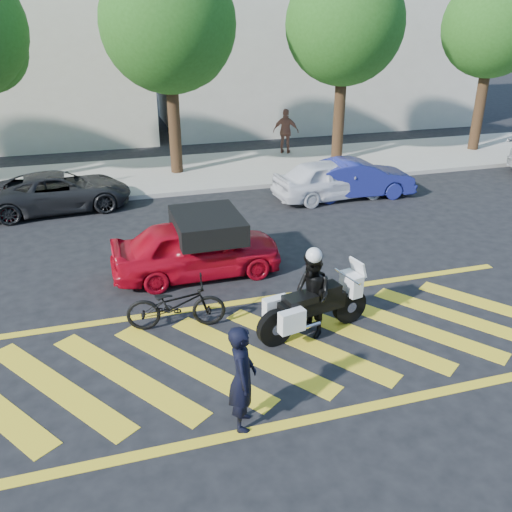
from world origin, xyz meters
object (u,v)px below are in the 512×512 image
object	(u,v)px
parked_right	(357,178)
police_motorcycle	(312,307)
bicycle	(176,304)
officer_moto	(312,295)
parked_mid_right	(331,179)
officer_bike	(242,378)
red_convertible	(197,248)
parked_mid_left	(60,191)

from	to	relation	value
parked_right	police_motorcycle	bearing A→B (deg)	153.09
bicycle	officer_moto	size ratio (longest dim) A/B	1.15
parked_right	parked_mid_right	bearing A→B (deg)	91.29
officer_bike	red_convertible	world-z (taller)	officer_bike
officer_bike	parked_mid_left	distance (m)	11.27
police_motorcycle	red_convertible	size ratio (longest dim) A/B	0.61
officer_moto	police_motorcycle	bearing A→B (deg)	52.61
bicycle	officer_bike	bearing A→B (deg)	-162.38
officer_bike	parked_right	distance (m)	11.52
red_convertible	parked_mid_left	xyz separation A→B (m)	(-3.17, 5.70, -0.07)
police_motorcycle	red_convertible	bearing A→B (deg)	104.76
officer_moto	parked_mid_left	distance (m)	10.04
bicycle	officer_moto	distance (m)	2.61
parked_mid_left	parked_mid_right	distance (m)	8.55
red_convertible	parked_mid_left	size ratio (longest dim) A/B	0.92
officer_moto	parked_right	bearing A→B (deg)	136.22
parked_mid_right	police_motorcycle	bearing A→B (deg)	148.52
parked_mid_left	parked_right	xyz separation A→B (m)	(9.36, -1.40, 0.03)
police_motorcycle	parked_mid_right	distance (m)	8.36
police_motorcycle	parked_right	size ratio (longest dim) A/B	0.64
bicycle	officer_moto	world-z (taller)	officer_moto
officer_moto	parked_right	world-z (taller)	officer_moto
red_convertible	parked_mid_left	distance (m)	6.52
bicycle	officer_moto	xyz separation A→B (m)	(2.41, -0.96, 0.32)
bicycle	red_convertible	size ratio (longest dim) A/B	0.49
officer_bike	parked_right	world-z (taller)	officer_bike
officer_bike	red_convertible	bearing A→B (deg)	10.90
bicycle	parked_mid_left	world-z (taller)	parked_mid_left
red_convertible	parked_mid_right	distance (m)	6.84
officer_bike	parked_right	size ratio (longest dim) A/B	0.45
parked_mid_left	red_convertible	bearing A→B (deg)	-156.04
officer_moto	parked_right	xyz separation A→B (m)	(4.61, 7.45, -0.21)
red_convertible	parked_right	size ratio (longest dim) A/B	1.04
bicycle	red_convertible	world-z (taller)	red_convertible
bicycle	parked_mid_left	bearing A→B (deg)	24.72
officer_bike	parked_right	xyz separation A→B (m)	(6.52, 9.50, -0.23)
parked_mid_left	parked_right	world-z (taller)	parked_right
officer_moto	parked_mid_right	world-z (taller)	officer_moto
police_motorcycle	red_convertible	world-z (taller)	red_convertible
officer_bike	officer_moto	xyz separation A→B (m)	(1.91, 2.05, -0.02)
officer_bike	parked_mid_right	bearing A→B (deg)	-15.83
red_convertible	parked_right	bearing A→B (deg)	-55.64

